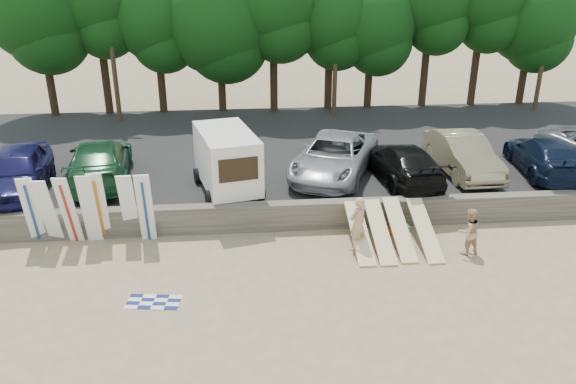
{
  "coord_description": "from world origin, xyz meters",
  "views": [
    {
      "loc": [
        -3.48,
        -15.0,
        8.95
      ],
      "look_at": [
        -1.83,
        3.0,
        1.41
      ],
      "focal_mm": 35.0,
      "sensor_mm": 36.0,
      "label": 1
    }
  ],
  "objects_px": {
    "cooler": "(403,230)",
    "box_trailer": "(227,158)",
    "car_1": "(100,161)",
    "car_0": "(16,172)",
    "car_5": "(545,156)",
    "car_2": "(334,156)",
    "car_3": "(402,163)",
    "beachgoer_a": "(358,224)",
    "car_4": "(463,154)",
    "beachgoer_b": "(469,231)"
  },
  "relations": [
    {
      "from": "box_trailer",
      "to": "car_5",
      "type": "xyz_separation_m",
      "value": [
        13.0,
        0.78,
        -0.57
      ]
    },
    {
      "from": "box_trailer",
      "to": "beachgoer_a",
      "type": "xyz_separation_m",
      "value": [
        4.24,
        -3.79,
        -1.08
      ]
    },
    {
      "from": "car_5",
      "to": "beachgoer_a",
      "type": "xyz_separation_m",
      "value": [
        -8.76,
        -4.57,
        -0.51
      ]
    },
    {
      "from": "car_0",
      "to": "box_trailer",
      "type": "bearing_deg",
      "value": -10.64
    },
    {
      "from": "cooler",
      "to": "box_trailer",
      "type": "bearing_deg",
      "value": 148.63
    },
    {
      "from": "car_4",
      "to": "beachgoer_a",
      "type": "bearing_deg",
      "value": -139.51
    },
    {
      "from": "car_1",
      "to": "beachgoer_a",
      "type": "bearing_deg",
      "value": 142.42
    },
    {
      "from": "box_trailer",
      "to": "car_4",
      "type": "distance_m",
      "value": 9.71
    },
    {
      "from": "car_0",
      "to": "car_5",
      "type": "distance_m",
      "value": 20.84
    },
    {
      "from": "beachgoer_b",
      "to": "cooler",
      "type": "height_order",
      "value": "beachgoer_b"
    },
    {
      "from": "beachgoer_a",
      "to": "car_3",
      "type": "bearing_deg",
      "value": -154.56
    },
    {
      "from": "beachgoer_a",
      "to": "beachgoer_b",
      "type": "xyz_separation_m",
      "value": [
        3.53,
        -0.58,
        -0.15
      ]
    },
    {
      "from": "car_2",
      "to": "car_5",
      "type": "bearing_deg",
      "value": 20.48
    },
    {
      "from": "car_3",
      "to": "beachgoer_a",
      "type": "height_order",
      "value": "car_3"
    },
    {
      "from": "beachgoer_b",
      "to": "box_trailer",
      "type": "bearing_deg",
      "value": -42.59
    },
    {
      "from": "box_trailer",
      "to": "beachgoer_a",
      "type": "distance_m",
      "value": 5.79
    },
    {
      "from": "car_1",
      "to": "beachgoer_a",
      "type": "distance_m",
      "value": 10.75
    },
    {
      "from": "car_1",
      "to": "cooler",
      "type": "xyz_separation_m",
      "value": [
        11.17,
        -4.39,
        -1.37
      ]
    },
    {
      "from": "car_1",
      "to": "car_4",
      "type": "relative_size",
      "value": 1.16
    },
    {
      "from": "beachgoer_a",
      "to": "cooler",
      "type": "height_order",
      "value": "beachgoer_a"
    },
    {
      "from": "car_0",
      "to": "car_4",
      "type": "height_order",
      "value": "car_0"
    },
    {
      "from": "box_trailer",
      "to": "car_2",
      "type": "bearing_deg",
      "value": 4.28
    },
    {
      "from": "car_1",
      "to": "car_2",
      "type": "distance_m",
      "value": 9.38
    },
    {
      "from": "box_trailer",
      "to": "car_1",
      "type": "distance_m",
      "value": 5.32
    },
    {
      "from": "box_trailer",
      "to": "car_0",
      "type": "distance_m",
      "value": 7.87
    },
    {
      "from": "box_trailer",
      "to": "car_3",
      "type": "relative_size",
      "value": 0.8
    },
    {
      "from": "box_trailer",
      "to": "cooler",
      "type": "bearing_deg",
      "value": -37.98
    },
    {
      "from": "car_4",
      "to": "beachgoer_a",
      "type": "relative_size",
      "value": 2.61
    },
    {
      "from": "car_0",
      "to": "car_5",
      "type": "height_order",
      "value": "car_0"
    },
    {
      "from": "car_5",
      "to": "car_2",
      "type": "bearing_deg",
      "value": 4.21
    },
    {
      "from": "car_1",
      "to": "car_5",
      "type": "distance_m",
      "value": 18.07
    },
    {
      "from": "cooler",
      "to": "car_1",
      "type": "bearing_deg",
      "value": 151.92
    },
    {
      "from": "car_4",
      "to": "car_5",
      "type": "bearing_deg",
      "value": -7.85
    },
    {
      "from": "car_1",
      "to": "beachgoer_a",
      "type": "relative_size",
      "value": 3.03
    },
    {
      "from": "car_5",
      "to": "cooler",
      "type": "height_order",
      "value": "car_5"
    },
    {
      "from": "car_1",
      "to": "beachgoer_a",
      "type": "height_order",
      "value": "car_1"
    },
    {
      "from": "car_3",
      "to": "car_0",
      "type": "bearing_deg",
      "value": -5.34
    },
    {
      "from": "car_1",
      "to": "car_3",
      "type": "xyz_separation_m",
      "value": [
        11.97,
        -1.03,
        -0.09
      ]
    },
    {
      "from": "car_3",
      "to": "car_2",
      "type": "bearing_deg",
      "value": -23.25
    },
    {
      "from": "car_3",
      "to": "car_4",
      "type": "height_order",
      "value": "car_4"
    },
    {
      "from": "beachgoer_b",
      "to": "cooler",
      "type": "relative_size",
      "value": 4.18
    },
    {
      "from": "box_trailer",
      "to": "beachgoer_a",
      "type": "relative_size",
      "value": 2.14
    },
    {
      "from": "car_3",
      "to": "car_5",
      "type": "height_order",
      "value": "car_5"
    },
    {
      "from": "car_1",
      "to": "car_2",
      "type": "height_order",
      "value": "car_1"
    },
    {
      "from": "cooler",
      "to": "beachgoer_a",
      "type": "bearing_deg",
      "value": -159.2
    },
    {
      "from": "car_1",
      "to": "cooler",
      "type": "height_order",
      "value": "car_1"
    },
    {
      "from": "car_3",
      "to": "cooler",
      "type": "bearing_deg",
      "value": 70.75
    },
    {
      "from": "car_4",
      "to": "car_3",
      "type": "bearing_deg",
      "value": -169.71
    },
    {
      "from": "car_4",
      "to": "beachgoer_a",
      "type": "distance_m",
      "value": 7.32
    },
    {
      "from": "car_4",
      "to": "beachgoer_a",
      "type": "xyz_separation_m",
      "value": [
        -5.39,
        -4.92,
        -0.57
      ]
    }
  ]
}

